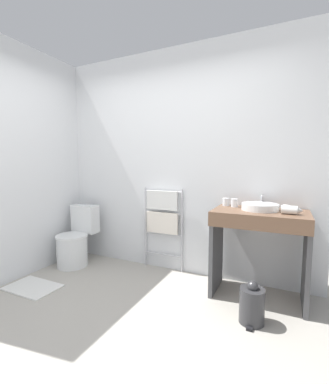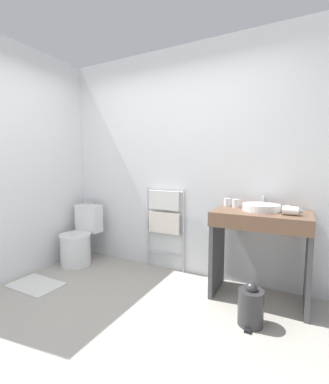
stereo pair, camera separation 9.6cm
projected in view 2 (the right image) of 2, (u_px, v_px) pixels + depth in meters
name	position (u px, v px, depth m)	size (l,w,h in m)	color
ground_plane	(88.00, 345.00, 1.87)	(12.00, 12.00, 0.00)	#A8A399
wall_back	(179.00, 163.00, 3.13)	(3.28, 0.12, 2.67)	silver
wall_side	(33.00, 163.00, 3.13)	(0.12, 2.26, 2.67)	silver
toilet	(79.00, 240.00, 3.42)	(0.40, 0.54, 0.77)	white
towel_radiator	(164.00, 215.00, 3.17)	(0.53, 0.06, 1.02)	silver
vanity_counter	(260.00, 242.00, 2.44)	(0.87, 0.54, 0.87)	brown
sink_basin	(261.00, 207.00, 2.45)	(0.34, 0.34, 0.06)	white
faucet	(264.00, 200.00, 2.61)	(0.02, 0.10, 0.13)	silver
cup_near_wall	(227.00, 202.00, 2.73)	(0.07, 0.07, 0.08)	white
cup_near_edge	(236.00, 203.00, 2.64)	(0.07, 0.07, 0.09)	white
hair_dryer	(291.00, 211.00, 2.25)	(0.18, 0.17, 0.08)	white
trash_bin	(251.00, 306.00, 2.10)	(0.20, 0.24, 0.36)	#333335
bath_mat	(36.00, 285.00, 2.80)	(0.56, 0.36, 0.01)	silver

